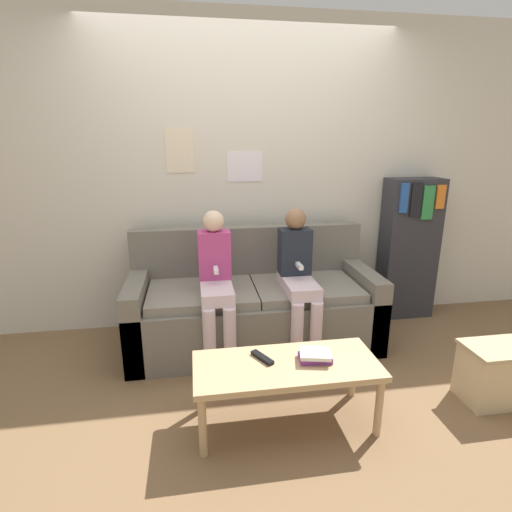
% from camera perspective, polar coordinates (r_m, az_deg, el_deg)
% --- Properties ---
extents(ground_plane, '(10.00, 10.00, 0.00)m').
position_cam_1_polar(ground_plane, '(2.96, 1.20, -16.70)').
color(ground_plane, brown).
extents(wall_back, '(8.00, 0.07, 2.60)m').
position_cam_1_polar(wall_back, '(3.49, -1.66, 11.16)').
color(wall_back, beige).
rests_on(wall_back, ground_plane).
extents(couch, '(1.94, 0.79, 0.91)m').
position_cam_1_polar(couch, '(3.26, -0.39, -7.27)').
color(couch, '#6B665B').
rests_on(couch, ground_plane).
extents(coffee_table, '(1.06, 0.45, 0.39)m').
position_cam_1_polar(coffee_table, '(2.37, 4.38, -15.96)').
color(coffee_table, tan).
rests_on(coffee_table, ground_plane).
extents(person_left, '(0.24, 0.55, 1.12)m').
position_cam_1_polar(person_left, '(2.93, -5.73, -3.43)').
color(person_left, silver).
rests_on(person_left, ground_plane).
extents(person_right, '(0.24, 0.55, 1.12)m').
position_cam_1_polar(person_right, '(3.03, 6.07, -2.77)').
color(person_right, silver).
rests_on(person_right, ground_plane).
extents(tv_remote, '(0.12, 0.17, 0.02)m').
position_cam_1_polar(tv_remote, '(2.37, 0.90, -14.30)').
color(tv_remote, black).
rests_on(tv_remote, coffee_table).
extents(book_stack, '(0.20, 0.17, 0.06)m').
position_cam_1_polar(book_stack, '(2.38, 8.43, -13.95)').
color(book_stack, '#7A3389').
rests_on(book_stack, coffee_table).
extents(bookshelf, '(0.49, 0.26, 1.29)m').
position_cam_1_polar(bookshelf, '(3.93, 20.95, 1.00)').
color(bookshelf, '#2D2D33').
rests_on(bookshelf, ground_plane).
extents(storage_box, '(0.41, 0.29, 0.38)m').
position_cam_1_polar(storage_box, '(3.03, 30.96, -14.19)').
color(storage_box, '#CCB284').
rests_on(storage_box, ground_plane).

